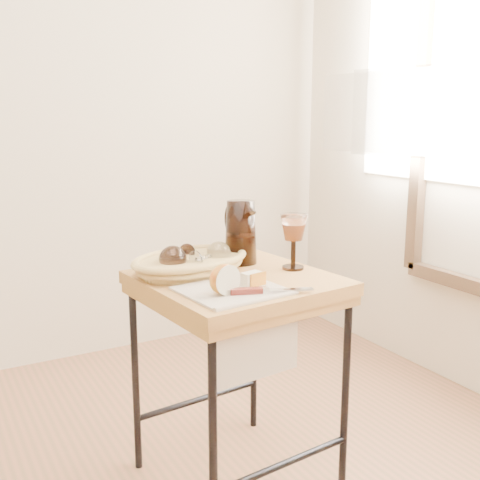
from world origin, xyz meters
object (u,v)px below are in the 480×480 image
wine_goblet (293,241)px  apple_half (223,279)px  bread_basket (191,264)px  goblet_lying_b (209,256)px  goblet_lying_a (179,256)px  table_knife (268,290)px  pitcher (241,232)px  side_table (237,381)px  tea_towel (232,290)px

wine_goblet → apple_half: size_ratio=2.00×
bread_basket → goblet_lying_b: size_ratio=2.78×
goblet_lying_a → apple_half: 0.28m
wine_goblet → table_knife: (-0.22, -0.20, -0.08)m
pitcher → goblet_lying_b: bearing=-162.6°
wine_goblet → table_knife: 0.31m
wine_goblet → bread_basket: bearing=158.8°
side_table → goblet_lying_a: 0.45m
goblet_lying_a → pitcher: size_ratio=0.55×
wine_goblet → goblet_lying_a: bearing=158.3°
goblet_lying_b → wine_goblet: size_ratio=0.71×
side_table → tea_towel: size_ratio=2.55×
goblet_lying_b → pitcher: (0.15, 0.06, 0.05)m
side_table → table_knife: size_ratio=3.01×
side_table → table_knife: (-0.01, -0.21, 0.36)m
wine_goblet → apple_half: wine_goblet is taller
apple_half → side_table: bearing=36.9°
side_table → goblet_lying_a: size_ratio=5.00×
bread_basket → table_knife: bearing=-88.3°
side_table → pitcher: bearing=56.7°
pitcher → table_knife: bearing=-110.6°
pitcher → tea_towel: bearing=-126.9°
tea_towel → side_table: bearing=50.1°
table_knife → goblet_lying_b: bearing=116.2°
goblet_lying_a → pitcher: (0.23, 0.02, 0.05)m
goblet_lying_a → goblet_lying_b: bearing=115.7°
side_table → table_knife: table_knife is taller
goblet_lying_a → apple_half: (0.01, -0.28, -0.01)m
side_table → pitcher: 0.49m
side_table → wine_goblet: size_ratio=3.81×
apple_half → goblet_lying_b: bearing=59.4°
bread_basket → goblet_lying_b: bearing=-35.8°
goblet_lying_b → apple_half: (-0.08, -0.24, -0.00)m
goblet_lying_a → side_table: bearing=96.0°
side_table → goblet_lying_b: goblet_lying_b is taller
pitcher → wine_goblet: 0.19m
goblet_lying_b → apple_half: bearing=-127.3°
goblet_lying_a → apple_half: goblet_lying_a is taller
bread_basket → pitcher: pitcher is taller
tea_towel → table_knife: 0.11m
goblet_lying_a → wine_goblet: size_ratio=0.76×
side_table → goblet_lying_a: (-0.14, 0.13, 0.40)m
tea_towel → bread_basket: 0.24m
goblet_lying_a → tea_towel: bearing=60.3°
side_table → apple_half: (-0.13, -0.15, 0.40)m
apple_half → table_knife: bearing=-39.1°
side_table → tea_towel: (-0.09, -0.13, 0.35)m
tea_towel → pitcher: size_ratio=1.09×
bread_basket → pitcher: (0.20, 0.03, 0.08)m
bread_basket → goblet_lying_b: (0.05, -0.02, 0.02)m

